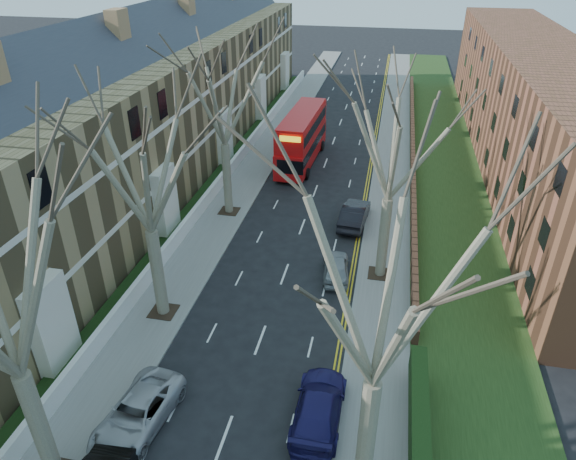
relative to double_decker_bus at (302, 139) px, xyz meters
The scene contains 15 objects.
pavement_left 4.40m from the double_decker_bus, behind, with size 3.00×102.00×0.12m, color slate.
pavement_right 8.45m from the double_decker_bus, ahead, with size 3.00×102.00×0.12m, color slate.
terrace_left 14.23m from the double_decker_bus, 146.06° to the right, with size 9.70×78.00×13.60m.
flats_right 20.28m from the double_decker_bus, 12.29° to the left, with size 13.97×54.00×10.00m.
front_wall_left 9.61m from the double_decker_bus, 125.37° to the right, with size 0.30×78.00×1.00m.
grass_verge_right 12.84m from the double_decker_bus, ahead, with size 6.00×102.00×0.06m.
tree_left_far 24.05m from the double_decker_bus, 98.84° to the right, with size 10.15×10.15×14.22m.
tree_left_dist 13.47m from the double_decker_bus, 108.24° to the right, with size 10.50×10.50×14.71m.
tree_right_mid 32.56m from the double_decker_bus, 75.64° to the right, with size 10.50×10.50×14.71m.
tree_right_far 19.78m from the double_decker_bus, 64.81° to the right, with size 10.15×10.15×14.22m.
double_decker_bus is the anchor object (origin of this frame).
car_left_far 29.90m from the double_decker_bus, 92.94° to the right, with size 2.25×4.88×1.36m, color #ABABB1.
car_right_near 28.66m from the double_decker_bus, 78.26° to the right, with size 2.01×4.95×1.44m, color #1C164F.
car_right_mid 18.14m from the double_decker_bus, 73.12° to the right, with size 1.53×3.81×1.30m, color gray.
car_right_far 12.12m from the double_decker_bus, 61.58° to the right, with size 1.65×4.73×1.56m, color black.
Camera 1 is at (5.41, -4.23, 17.94)m, focal length 32.00 mm.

